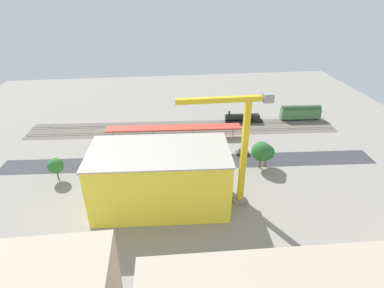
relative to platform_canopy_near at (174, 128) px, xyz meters
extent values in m
plane|color=gray|center=(-4.33, 12.99, -4.04)|extent=(195.33, 195.33, 0.00)
cube|color=#665E54|center=(-4.33, -7.58, -4.04)|extent=(122.72, 21.51, 0.01)
cube|color=#38383D|center=(-4.33, 18.53, -4.04)|extent=(122.40, 16.04, 0.01)
cube|color=#9E9EA8|center=(-4.33, -11.54, -3.86)|extent=(121.89, 7.17, 0.12)
cube|color=#9E9EA8|center=(-4.33, -10.10, -3.86)|extent=(121.89, 7.17, 0.12)
cube|color=#9E9EA8|center=(-4.33, -5.06, -3.86)|extent=(121.89, 7.17, 0.12)
cube|color=#9E9EA8|center=(-4.33, -3.62, -3.86)|extent=(121.89, 7.17, 0.12)
cube|color=#C63D2D|center=(0.00, 0.00, 0.02)|extent=(50.72, 7.78, 0.48)
cylinder|color=slate|center=(-22.70, 1.31, -2.13)|extent=(0.30, 0.30, 3.82)
cylinder|color=slate|center=(-7.57, 0.44, -2.13)|extent=(0.30, 0.30, 3.82)
cylinder|color=slate|center=(7.57, -0.44, -2.13)|extent=(0.30, 0.30, 3.82)
cylinder|color=slate|center=(22.70, -1.31, -2.13)|extent=(0.30, 0.30, 3.82)
cube|color=black|center=(-30.20, -10.82, -3.54)|extent=(15.88, 3.35, 1.00)
cylinder|color=black|center=(-28.70, -10.91, -1.68)|extent=(12.91, 3.45, 2.72)
cube|color=black|center=(-35.08, -10.54, -2.39)|extent=(3.15, 3.09, 3.29)
cylinder|color=black|center=(-23.83, -11.19, 0.38)|extent=(0.70, 0.70, 1.40)
cube|color=black|center=(-54.77, -10.82, -3.74)|extent=(15.41, 3.35, 0.60)
cube|color=#4C7F4C|center=(-54.77, -10.82, -1.45)|extent=(17.14, 4.07, 3.97)
cylinder|color=#355935|center=(-54.77, -10.82, 0.79)|extent=(16.46, 4.03, 3.09)
cube|color=black|center=(-29.36, 15.42, -3.89)|extent=(4.13, 1.97, 0.30)
cube|color=#474C51|center=(-29.36, 15.42, -3.34)|extent=(4.90, 2.09, 0.80)
cube|color=#1E2328|center=(-29.36, 15.42, -2.65)|extent=(2.78, 1.74, 0.59)
cube|color=black|center=(-22.64, 15.56, -3.89)|extent=(3.69, 1.95, 0.30)
cube|color=#474C51|center=(-22.64, 15.56, -3.32)|extent=(4.39, 2.06, 0.83)
cube|color=#1E2328|center=(-22.64, 15.56, -2.56)|extent=(2.48, 1.75, 0.69)
cube|color=black|center=(-16.59, 15.30, -3.89)|extent=(3.65, 1.93, 0.30)
cube|color=silver|center=(-16.59, 15.30, -3.32)|extent=(4.32, 2.05, 0.83)
cube|color=#1E2328|center=(-16.59, 15.30, -2.62)|extent=(2.46, 1.71, 0.56)
cube|color=black|center=(-9.94, 15.01, -3.89)|extent=(3.51, 1.89, 0.30)
cube|color=black|center=(-9.94, 15.01, -3.34)|extent=(4.16, 2.00, 0.80)
cube|color=#1E2328|center=(-9.94, 15.01, -2.64)|extent=(2.37, 1.68, 0.59)
cube|color=black|center=(-4.63, 14.81, -3.89)|extent=(3.98, 1.89, 0.30)
cube|color=navy|center=(-4.63, 14.81, -3.36)|extent=(4.73, 1.98, 0.75)
cube|color=#1E2328|center=(-4.63, 14.81, -2.67)|extent=(2.67, 1.71, 0.63)
cube|color=black|center=(2.24, 14.74, -3.89)|extent=(3.79, 1.73, 0.30)
cube|color=navy|center=(2.24, 14.74, -3.37)|extent=(4.51, 1.81, 0.72)
cube|color=#1E2328|center=(2.24, 14.74, -2.70)|extent=(2.54, 1.57, 0.64)
cube|color=black|center=(7.84, 15.06, -3.89)|extent=(3.48, 1.70, 0.30)
cube|color=black|center=(7.84, 15.06, -3.38)|extent=(4.14, 1.78, 0.71)
cube|color=#1E2328|center=(7.84, 15.06, -2.73)|extent=(2.32, 1.55, 0.60)
cube|color=yellow|center=(5.70, 38.65, 3.93)|extent=(35.31, 19.32, 15.93)
cube|color=#ADA89E|center=(5.70, 38.65, 12.10)|extent=(35.94, 19.96, 0.40)
cube|color=gray|center=(-15.32, 40.36, -3.44)|extent=(3.60, 3.60, 1.20)
cube|color=yellow|center=(-15.32, 40.36, 10.39)|extent=(1.40, 1.40, 28.86)
cube|color=yellow|center=(-8.44, 40.43, 25.43)|extent=(19.77, 1.39, 1.20)
cube|color=gray|center=(-19.81, 40.32, 25.43)|extent=(2.42, 2.02, 2.00)
cube|color=black|center=(20.58, 25.71, -3.79)|extent=(9.34, 2.35, 0.50)
cube|color=silver|center=(19.54, 25.70, -2.08)|extent=(7.29, 2.56, 2.92)
cube|color=silver|center=(24.20, 25.77, -2.34)|extent=(2.10, 2.47, 2.40)
cylinder|color=brown|center=(-28.00, 23.63, -2.41)|extent=(0.46, 0.46, 3.26)
sphere|color=#28662D|center=(-28.00, 23.63, 0.97)|extent=(5.00, 5.00, 5.00)
cylinder|color=brown|center=(-25.93, 24.47, -2.12)|extent=(0.48, 0.48, 3.83)
sphere|color=#28662D|center=(-25.93, 24.47, 1.97)|extent=(6.20, 6.20, 6.20)
cylinder|color=brown|center=(36.27, 23.90, -2.38)|extent=(0.38, 0.38, 3.30)
sphere|color=#2D7233|center=(36.27, 23.90, 0.89)|extent=(4.63, 4.63, 4.63)
cylinder|color=brown|center=(-4.86, 23.05, -2.73)|extent=(0.55, 0.55, 2.61)
sphere|color=#28662D|center=(-4.86, 23.05, 0.55)|extent=(5.65, 5.65, 5.65)
cylinder|color=brown|center=(22.53, 24.29, -2.33)|extent=(0.37, 0.37, 3.42)
sphere|color=#2D7233|center=(22.53, 24.29, 0.97)|extent=(4.55, 4.55, 4.55)
cylinder|color=#333333|center=(-2.70, 13.72, -1.01)|extent=(0.16, 0.16, 6.05)
cube|color=black|center=(-2.70, 13.72, 2.47)|extent=(0.36, 0.36, 0.90)
sphere|color=green|center=(-2.48, 13.72, 2.47)|extent=(0.20, 0.20, 0.20)
camera|label=1|loc=(5.17, 104.94, 49.51)|focal=28.89mm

